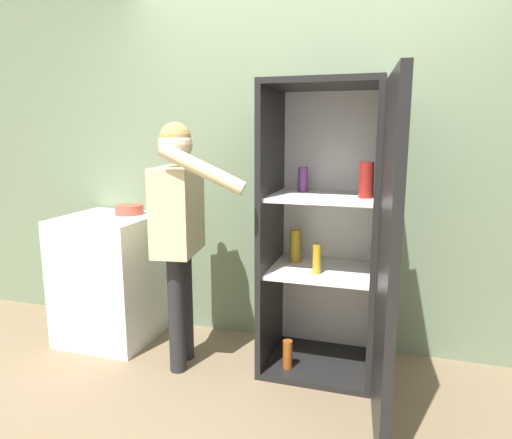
{
  "coord_description": "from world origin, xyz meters",
  "views": [
    {
      "loc": [
        0.6,
        -2.15,
        1.51
      ],
      "look_at": [
        -0.26,
        0.62,
        0.95
      ],
      "focal_mm": 32.0,
      "sensor_mm": 36.0,
      "label": 1
    }
  ],
  "objects": [
    {
      "name": "ground_plane",
      "position": [
        0.0,
        0.0,
        0.0
      ],
      "size": [
        12.0,
        12.0,
        0.0
      ],
      "primitive_type": "plane",
      "color": "#7A664C"
    },
    {
      "name": "wall_back",
      "position": [
        0.0,
        0.98,
        1.27
      ],
      "size": [
        7.0,
        0.06,
        2.55
      ],
      "color": "gray",
      "rests_on": "ground_plane"
    },
    {
      "name": "refrigerator",
      "position": [
        0.27,
        0.52,
        0.9
      ],
      "size": [
        0.81,
        1.3,
        1.8
      ],
      "color": "black",
      "rests_on": "ground_plane"
    },
    {
      "name": "person",
      "position": [
        -0.68,
        0.38,
        0.99
      ],
      "size": [
        0.66,
        0.55,
        1.57
      ],
      "color": "#262628",
      "rests_on": "ground_plane"
    },
    {
      "name": "counter",
      "position": [
        -1.37,
        0.61,
        0.46
      ],
      "size": [
        0.63,
        0.64,
        0.91
      ],
      "color": "white",
      "rests_on": "ground_plane"
    },
    {
      "name": "bowl",
      "position": [
        -1.26,
        0.73,
        0.95
      ],
      "size": [
        0.21,
        0.21,
        0.07
      ],
      "color": "#B24738",
      "rests_on": "counter"
    }
  ]
}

